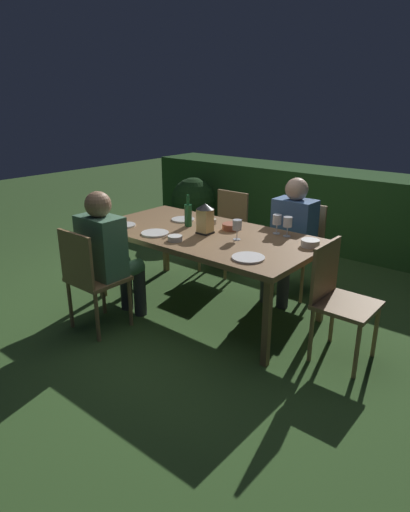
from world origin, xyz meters
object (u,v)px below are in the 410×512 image
Objects in this scene: chair_side_left_a at (90,276)px; bowl_bread at (175,238)px; chair_side_right_a at (226,228)px; plate_a at (183,219)px; dining_table at (205,238)px; person_in_blue at (290,234)px; lantern_centerpiece at (205,217)px; wine_glass_a at (288,223)px; bowl_olives at (231,226)px; person_in_green at (108,252)px; wine_glass_c at (277,220)px; plate_d at (155,233)px; plate_b at (248,258)px; potted_plant_by_hedge at (193,202)px; chair_side_right_b at (299,244)px; plate_c at (124,225)px; chair_head_far at (338,296)px; bowl_salad at (310,243)px; wine_glass_b at (237,226)px; bowl_dip at (210,221)px; green_bottle_on_table at (188,214)px.

bowl_bread is (0.41, 0.57, 0.26)m from chair_side_left_a.
chair_side_right_a is 0.76m from plate_a.
dining_table is 0.84m from person_in_blue.
lantern_centerpiece reaches higher than wine_glass_a.
wine_glass_a is at bearing 16.28° from bowl_olives.
chair_side_right_a is 1.10m from lantern_centerpiece.
person_in_green is 6.80× the size of wine_glass_c.
plate_d is at bearing 70.17° from person_in_green.
bowl_olives is at bearing -124.05° from person_in_blue.
potted_plant_by_hedge reaches higher than plate_b.
potted_plant_by_hedge is (-2.11, 0.84, -0.03)m from chair_side_right_b.
chair_side_right_b is at bearing 68.37° from bowl_bread.
wine_glass_c is at bearing 29.48° from plate_c.
chair_side_left_a is at bearing -65.43° from potted_plant_by_hedge.
chair_head_far is (1.70, 0.90, 0.00)m from chair_side_left_a.
chair_side_right_a is (-0.45, 0.90, -0.19)m from dining_table.
potted_plant_by_hedge is at bearing 139.44° from bowl_olives.
wine_glass_a is 1.06× the size of bowl_olives.
potted_plant_by_hedge is at bearing 114.93° from plate_c.
dining_table is at bearing -46.42° from potted_plant_by_hedge.
person_in_green is at bearing -122.48° from dining_table.
person_in_blue is (0.90, 1.61, 0.15)m from chair_side_left_a.
chair_side_right_a is at bearing 116.50° from dining_table.
chair_side_right_a is at bearing 90.00° from person_in_green.
chair_side_left_a is 1.29m from plate_b.
lantern_centerpiece reaches higher than wine_glass_c.
bowl_salad is (1.31, 0.06, 0.02)m from plate_a.
bowl_dip is at bearing 154.12° from wine_glass_b.
chair_side_right_a is 3.57× the size of plate_b.
lantern_centerpiece reaches higher than plate_b.
wine_glass_a is 0.21× the size of potted_plant_by_hedge.
person_in_green reaches higher than bowl_olives.
person_in_green is 7.91× the size of bowl_salad.
bowl_dip reaches higher than dining_table.
wine_glass_a is (0.60, 0.36, 0.16)m from dining_table.
wine_glass_c is (0.49, 0.37, 0.16)m from dining_table.
potted_plant_by_hedge reaches higher than bowl_salad.
chair_side_right_a is 5.44× the size of bowl_olives.
plate_b is at bearing 0.02° from plate_c.
green_bottle_on_table is at bearing 81.49° from plate_d.
chair_head_far is 3.39m from potted_plant_by_hedge.
chair_side_left_a is at bearing -116.50° from chair_side_right_b.
plate_a and plate_c have the same top height.
bowl_dip is at bearing 174.25° from bowl_olives.
chair_side_right_a and chair_head_far have the same top height.
plate_b is 0.31× the size of potted_plant_by_hedge.
person_in_blue is 1.27m from plate_d.
bowl_bread is at bearing -79.64° from bowl_dip.
chair_head_far is 4.29× the size of plate_c.
plate_a is 1.31m from bowl_salad.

